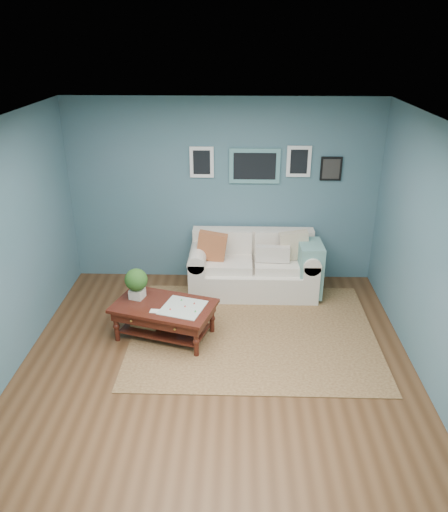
{
  "coord_description": "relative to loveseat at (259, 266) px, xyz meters",
  "views": [
    {
      "loc": [
        0.23,
        -4.49,
        3.49
      ],
      "look_at": [
        0.06,
        1.0,
        1.01
      ],
      "focal_mm": 35.0,
      "sensor_mm": 36.0,
      "label": 1
    }
  ],
  "objects": [
    {
      "name": "coffee_table",
      "position": [
        -1.26,
        -1.23,
        -0.01
      ],
      "size": [
        1.36,
        1.02,
        0.85
      ],
      "rotation": [
        0.0,
        0.0,
        -0.29
      ],
      "color": "black",
      "rests_on": "ground"
    },
    {
      "name": "loveseat",
      "position": [
        0.0,
        0.0,
        0.0
      ],
      "size": [
        1.86,
        0.85,
        0.96
      ],
      "color": "#F1E3CE",
      "rests_on": "ground"
    },
    {
      "name": "area_rug",
      "position": [
        -0.1,
        -1.14,
        -0.38
      ],
      "size": [
        3.04,
        2.44,
        0.01
      ],
      "primitive_type": "cube",
      "color": "#57351C",
      "rests_on": "ground"
    },
    {
      "name": "room_shell",
      "position": [
        -0.52,
        -1.97,
        0.97
      ],
      "size": [
        5.0,
        5.02,
        2.7
      ],
      "color": "brown",
      "rests_on": "ground"
    }
  ]
}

